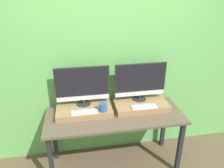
% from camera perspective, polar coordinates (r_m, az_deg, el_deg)
% --- Properties ---
extents(wall_back, '(8.00, 0.04, 2.60)m').
position_cam_1_polar(wall_back, '(2.80, -0.69, 5.21)').
color(wall_back, '#66B75B').
rests_on(wall_back, ground_plane).
extents(workbench, '(1.67, 0.64, 0.78)m').
position_cam_1_polar(workbench, '(2.73, 0.73, -9.63)').
color(workbench, brown).
rests_on(workbench, ground_plane).
extents(wooden_riser_left, '(0.67, 0.37, 0.08)m').
position_cam_1_polar(wooden_riser_left, '(2.72, -7.26, -6.78)').
color(wooden_riser_left, '#99754C').
rests_on(wooden_riser_left, workbench).
extents(monitor_left, '(0.65, 0.17, 0.49)m').
position_cam_1_polar(monitor_left, '(2.65, -7.71, -0.26)').
color(monitor_left, '#282828').
rests_on(monitor_left, wooden_riser_left).
extents(keyboard_left, '(0.31, 0.11, 0.01)m').
position_cam_1_polar(keyboard_left, '(2.59, -7.16, -7.27)').
color(keyboard_left, silver).
rests_on(keyboard_left, wooden_riser_left).
extents(mug, '(0.09, 0.09, 0.10)m').
position_cam_1_polar(mug, '(2.59, -2.35, -6.07)').
color(mug, '#335693').
rests_on(mug, wooden_riser_left).
extents(wooden_riser_right, '(0.67, 0.37, 0.08)m').
position_cam_1_polar(wooden_riser_right, '(2.83, 7.57, -5.45)').
color(wooden_riser_right, '#99754C').
rests_on(wooden_riser_right, workbench).
extents(monitor_right, '(0.65, 0.17, 0.49)m').
position_cam_1_polar(monitor_right, '(2.76, 7.41, 0.84)').
color(monitor_right, '#282828').
rests_on(monitor_right, wooden_riser_right).
extents(keyboard_right, '(0.31, 0.11, 0.01)m').
position_cam_1_polar(keyboard_right, '(2.71, 8.35, -5.84)').
color(keyboard_right, silver).
rests_on(keyboard_right, wooden_riser_right).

